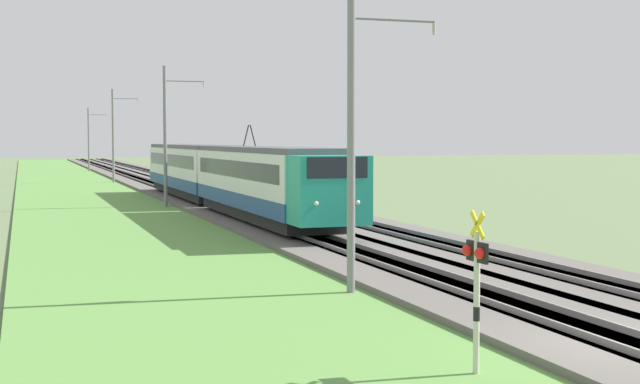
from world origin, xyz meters
TOP-DOWN VIEW (x-y plane):
  - ground_plane at (0.00, 0.00)m, footprint 400.00×400.00m
  - ballast_main at (50.00, 0.00)m, footprint 240.00×4.40m
  - ballast_adjacent at (50.00, -3.87)m, footprint 240.00×4.40m
  - track_main at (50.00, 0.00)m, footprint 240.00×1.57m
  - track_adjacent at (50.00, -3.87)m, footprint 240.00×1.57m
  - grass_verge at (50.00, 6.62)m, footprint 240.00×9.66m
  - passenger_train at (36.49, 0.00)m, footprint 39.29×2.97m
  - crossing_signal_near at (-0.33, 3.51)m, footprint 0.70×0.23m
  - catenary_mast_near at (8.13, 2.60)m, footprint 0.22×2.56m
  - catenary_mast_mid at (40.25, 2.60)m, footprint 0.22×2.56m
  - catenary_mast_far at (72.37, 2.60)m, footprint 0.22×2.56m
  - catenary_mast_distant at (104.50, 2.60)m, footprint 0.22×2.56m

SIDE VIEW (x-z plane):
  - ground_plane at x=0.00m, z-range 0.00..0.00m
  - grass_verge at x=50.00m, z-range 0.00..0.12m
  - ballast_main at x=50.00m, z-range 0.00..0.30m
  - ballast_adjacent at x=50.00m, z-range 0.00..0.30m
  - track_main at x=50.00m, z-range -0.07..0.38m
  - track_adjacent at x=50.00m, z-range -0.07..0.38m
  - crossing_signal_near at x=-0.33m, z-range 0.31..3.29m
  - passenger_train at x=36.49m, z-range -0.16..4.79m
  - catenary_mast_distant at x=104.50m, z-range 0.14..8.44m
  - catenary_mast_near at x=8.13m, z-range 0.14..8.45m
  - catenary_mast_mid at x=40.25m, z-range 0.14..8.80m
  - catenary_mast_far at x=72.37m, z-range 0.14..9.13m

